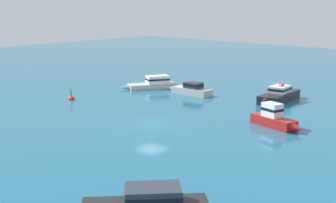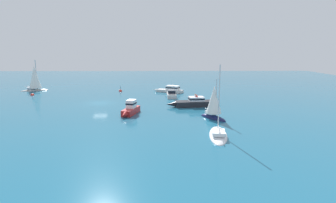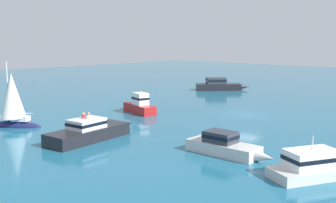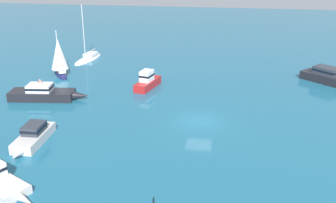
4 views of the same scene
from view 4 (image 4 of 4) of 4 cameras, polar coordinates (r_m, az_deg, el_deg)
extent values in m
plane|color=#1E607F|center=(38.31, 4.53, -2.87)|extent=(160.00, 160.00, 0.00)
cube|color=black|center=(45.80, -17.60, 0.90)|extent=(3.15, 7.19, 0.97)
cone|color=black|center=(44.53, -12.38, 0.85)|extent=(1.16, 1.84, 0.97)
cube|color=silver|center=(45.58, -17.92, 1.92)|extent=(2.17, 2.79, 0.76)
cube|color=black|center=(45.57, -17.92, 1.96)|extent=(2.22, 2.83, 0.24)
cylinder|color=red|center=(45.80, -17.85, 2.17)|extent=(0.32, 0.32, 0.99)
sphere|color=tan|center=(45.62, -17.93, 2.90)|extent=(0.24, 0.24, 0.24)
cylinder|color=white|center=(45.42, -17.76, 2.04)|extent=(0.32, 0.32, 1.01)
sphere|color=#C3755A|center=(45.23, -17.84, 2.79)|extent=(0.24, 0.24, 0.24)
ellipsoid|color=#191E4C|center=(54.15, -15.10, 3.69)|extent=(4.70, 3.77, 1.09)
cube|color=white|center=(53.38, -15.05, 4.31)|extent=(1.68, 1.52, 0.45)
cylinder|color=silver|center=(53.79, -15.53, 7.06)|extent=(0.13, 0.13, 5.27)
cylinder|color=silver|center=(53.22, -15.09, 4.79)|extent=(1.87, 1.34, 0.10)
cone|color=white|center=(53.49, -15.41, 6.60)|extent=(3.07, 3.07, 3.95)
cube|color=#B21E1E|center=(47.40, -2.94, 2.53)|extent=(4.87, 2.56, 0.91)
cone|color=#B21E1E|center=(49.86, -1.52, 3.49)|extent=(1.35, 1.16, 0.91)
cube|color=white|center=(46.88, -3.08, 3.72)|extent=(1.94, 1.56, 1.27)
cube|color=black|center=(46.86, -3.08, 3.79)|extent=(1.99, 1.61, 0.24)
cube|color=silver|center=(36.03, -18.69, -4.91)|extent=(5.10, 1.99, 0.80)
cone|color=silver|center=(33.59, -20.94, -7.17)|extent=(1.28, 0.83, 0.80)
cube|color=#2D333D|center=(35.89, -18.68, -3.64)|extent=(2.10, 1.54, 0.75)
cube|color=black|center=(35.88, -18.69, -3.59)|extent=(2.14, 1.58, 0.24)
cone|color=silver|center=(28.02, -19.78, -13.19)|extent=(1.27, 1.67, 0.61)
cube|color=black|center=(52.91, 22.05, 3.02)|extent=(6.24, 6.56, 0.99)
cube|color=#2D333D|center=(52.83, 21.82, 4.12)|extent=(3.36, 3.44, 0.93)
cube|color=black|center=(52.81, 21.83, 4.17)|extent=(3.42, 3.49, 0.24)
ellipsoid|color=white|center=(61.04, -11.40, 5.94)|extent=(7.48, 3.10, 0.81)
cube|color=white|center=(61.63, -11.06, 6.69)|extent=(2.36, 1.75, 0.41)
cylinder|color=silver|center=(59.47, -12.03, 9.75)|extent=(0.13, 0.13, 7.79)
cylinder|color=silver|center=(61.55, -11.08, 7.11)|extent=(3.24, 0.58, 0.10)
cylinder|color=black|center=(25.29, -2.04, -14.37)|extent=(0.08, 0.08, 0.87)
camera|label=1|loc=(72.42, 33.73, 14.53)|focal=51.87mm
camera|label=2|loc=(87.49, -0.68, 17.35)|focal=29.57mm
camera|label=3|loc=(40.93, -59.58, -0.55)|focal=42.37mm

